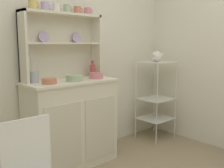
{
  "coord_description": "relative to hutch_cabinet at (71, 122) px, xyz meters",
  "views": [
    {
      "loc": [
        -1.45,
        -0.88,
        1.28
      ],
      "look_at": [
        0.33,
        1.12,
        0.87
      ],
      "focal_mm": 41.67,
      "sensor_mm": 36.0,
      "label": 1
    }
  ],
  "objects": [
    {
      "name": "jam_bottle",
      "position": [
        0.35,
        0.09,
        0.52
      ],
      "size": [
        0.06,
        0.06,
        0.18
      ],
      "color": "#B74C47",
      "rests_on": "hutch_cabinet"
    },
    {
      "name": "porcelain_teapot",
      "position": [
        1.3,
        -0.07,
        0.65
      ],
      "size": [
        0.23,
        0.14,
        0.16
      ],
      "color": "white",
      "rests_on": "bakers_rack"
    },
    {
      "name": "bowl_floral_medium",
      "position": [
        0.0,
        -0.07,
        0.47
      ],
      "size": [
        0.17,
        0.17,
        0.06
      ],
      "primitive_type": "cylinder",
      "color": "#9EB78E",
      "rests_on": "hutch_cabinet"
    },
    {
      "name": "utensil_jar",
      "position": [
        -0.35,
        0.08,
        0.5
      ],
      "size": [
        0.08,
        0.08,
        0.25
      ],
      "color": "#B2B7C6",
      "rests_on": "hutch_cabinet"
    },
    {
      "name": "bowl_cream_small",
      "position": [
        0.28,
        -0.07,
        0.48
      ],
      "size": [
        0.14,
        0.14,
        0.06
      ],
      "primitive_type": "cylinder",
      "color": "#D17A84",
      "rests_on": "hutch_cabinet"
    },
    {
      "name": "cup_terracotta_4",
      "position": [
        0.19,
        0.12,
        1.17
      ],
      "size": [
        0.09,
        0.08,
        0.08
      ],
      "color": "#C67556",
      "rests_on": "hutch_shelf_unit"
    },
    {
      "name": "hutch_shelf_unit",
      "position": [
        0.0,
        0.16,
        0.84
      ],
      "size": [
        0.89,
        0.18,
        0.68
      ],
      "color": "beige",
      "rests_on": "hutch_cabinet"
    },
    {
      "name": "cup_sage_3",
      "position": [
        0.06,
        0.12,
        1.17
      ],
      "size": [
        0.09,
        0.07,
        0.08
      ],
      "color": "#9EB78E",
      "rests_on": "hutch_shelf_unit"
    },
    {
      "name": "wall_back",
      "position": [
        0.02,
        0.26,
        0.78
      ],
      "size": [
        3.84,
        0.05,
        2.5
      ],
      "primitive_type": "cube",
      "color": "silver",
      "rests_on": "ground"
    },
    {
      "name": "bakers_rack",
      "position": [
        1.3,
        -0.07,
        0.17
      ],
      "size": [
        0.42,
        0.38,
        1.05
      ],
      "color": "silver",
      "rests_on": "ground"
    },
    {
      "name": "hutch_cabinet",
      "position": [
        0.0,
        0.0,
        0.0
      ],
      "size": [
        0.95,
        0.45,
        0.91
      ],
      "color": "silver",
      "rests_on": "ground"
    },
    {
      "name": "cup_lilac_1",
      "position": [
        -0.19,
        0.12,
        1.17
      ],
      "size": [
        0.09,
        0.08,
        0.08
      ],
      "color": "#B79ECC",
      "rests_on": "hutch_shelf_unit"
    },
    {
      "name": "cup_rose_5",
      "position": [
        0.32,
        0.12,
        1.17
      ],
      "size": [
        0.1,
        0.08,
        0.08
      ],
      "color": "#D17A84",
      "rests_on": "hutch_shelf_unit"
    },
    {
      "name": "cup_cream_2",
      "position": [
        -0.07,
        0.12,
        1.17
      ],
      "size": [
        0.09,
        0.07,
        0.08
      ],
      "color": "silver",
      "rests_on": "hutch_shelf_unit"
    },
    {
      "name": "cup_gold_0",
      "position": [
        -0.31,
        0.12,
        1.17
      ],
      "size": [
        0.1,
        0.08,
        0.09
      ],
      "color": "#DBB760",
      "rests_on": "hutch_shelf_unit"
    },
    {
      "name": "bowl_mixing_large",
      "position": [
        -0.28,
        -0.07,
        0.47
      ],
      "size": [
        0.14,
        0.14,
        0.05
      ],
      "primitive_type": "cylinder",
      "color": "#C67556",
      "rests_on": "hutch_cabinet"
    }
  ]
}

